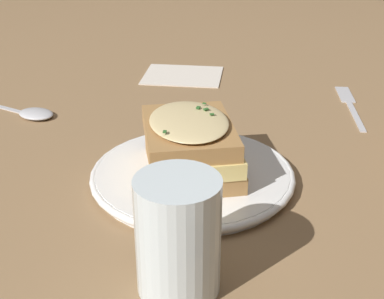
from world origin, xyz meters
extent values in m
plane|color=olive|center=(0.00, 0.00, 0.00)|extent=(2.40, 2.40, 0.00)
cylinder|color=white|center=(0.02, 0.00, 0.01)|extent=(0.23, 0.23, 0.01)
torus|color=white|center=(0.02, 0.00, 0.01)|extent=(0.24, 0.24, 0.01)
cube|color=#A37542|center=(0.02, 0.00, 0.02)|extent=(0.15, 0.16, 0.02)
cube|color=#EAD17A|center=(0.02, 0.00, 0.04)|extent=(0.15, 0.16, 0.02)
cube|color=#A37542|center=(0.01, 0.00, 0.06)|extent=(0.15, 0.16, 0.02)
ellipsoid|color=beige|center=(0.01, 0.00, 0.08)|extent=(0.14, 0.15, 0.01)
cube|color=#2D6028|center=(0.02, 0.03, 0.08)|extent=(0.01, 0.01, 0.00)
cube|color=#2D6028|center=(0.02, 0.04, 0.08)|extent=(0.00, 0.00, 0.00)
cube|color=#2D6028|center=(0.01, 0.03, 0.08)|extent=(0.00, 0.01, 0.00)
cube|color=#2D6028|center=(0.04, 0.02, 0.08)|extent=(0.01, 0.01, 0.00)
cube|color=#2D6028|center=(0.01, -0.05, 0.08)|extent=(0.00, 0.01, 0.00)
cylinder|color=silver|center=(0.08, -0.17, 0.05)|extent=(0.07, 0.07, 0.11)
cube|color=silver|center=(0.17, 0.27, 0.00)|extent=(0.04, 0.11, 0.00)
cube|color=silver|center=(0.14, 0.36, 0.00)|extent=(0.04, 0.07, 0.00)
cube|color=#333335|center=(0.14, 0.37, 0.00)|extent=(0.01, 0.04, 0.00)
cube|color=#333335|center=(0.14, 0.37, 0.00)|extent=(0.01, 0.04, 0.00)
cube|color=#333335|center=(0.15, 0.37, 0.00)|extent=(0.01, 0.04, 0.00)
ellipsoid|color=silver|center=(-0.27, 0.09, 0.01)|extent=(0.06, 0.05, 0.01)
cube|color=silver|center=(-0.14, 0.34, 0.00)|extent=(0.16, 0.15, 0.00)
camera|label=1|loc=(0.23, -0.50, 0.32)|focal=50.00mm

